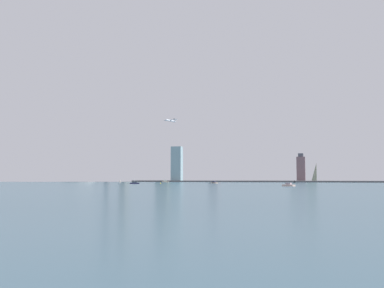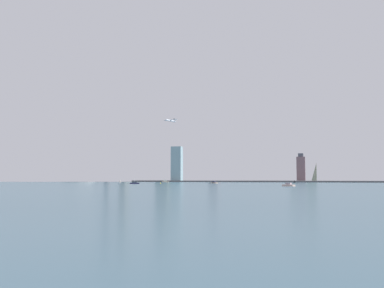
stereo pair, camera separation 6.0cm
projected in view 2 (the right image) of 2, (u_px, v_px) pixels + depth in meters
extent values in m
plane|color=#3F6275|center=(47.00, 187.00, 476.38)|extent=(6000.00, 6000.00, 0.00)
cube|color=slate|center=(189.00, 181.00, 999.76)|extent=(866.24, 78.46, 3.15)
cylinder|color=gray|center=(108.00, 143.00, 1056.21)|extent=(14.60, 14.60, 192.75)
ellipsoid|color=slate|center=(108.00, 105.00, 1063.87)|extent=(43.82, 43.82, 15.06)
torus|color=gray|center=(108.00, 107.00, 1063.45)|extent=(40.26, 40.26, 3.01)
cone|color=silver|center=(109.00, 84.00, 1068.28)|extent=(7.30, 7.30, 96.03)
cylinder|color=gray|center=(80.00, 180.00, 1095.61)|extent=(95.80, 95.80, 9.21)
ellipsoid|color=silver|center=(80.00, 178.00, 1095.97)|extent=(91.01, 91.01, 65.48)
cube|color=#84A9B3|center=(177.00, 164.00, 993.39)|extent=(24.65, 18.22, 83.24)
cube|color=slate|center=(301.00, 169.00, 967.43)|extent=(19.25, 21.10, 57.60)
cube|color=#505460|center=(301.00, 155.00, 970.04)|extent=(11.55, 12.66, 8.05)
cube|color=slate|center=(162.00, 155.00, 1047.86)|extent=(25.78, 27.06, 131.41)
cube|color=#624E5F|center=(162.00, 128.00, 1053.34)|extent=(15.47, 16.23, 6.57)
cube|color=slate|center=(125.00, 148.00, 1111.92)|extent=(16.74, 24.47, 176.06)
cylinder|color=#4C4C51|center=(125.00, 113.00, 1119.33)|extent=(1.60, 1.60, 10.30)
cube|color=#AEB79B|center=(175.00, 159.00, 1034.25)|extent=(21.28, 22.44, 111.12)
cube|color=#A6A195|center=(177.00, 162.00, 1079.26)|extent=(17.17, 16.50, 97.68)
cube|color=#645168|center=(177.00, 141.00, 1083.55)|extent=(10.30, 9.90, 10.46)
cube|color=#A4A691|center=(294.00, 168.00, 1017.58)|extent=(18.63, 18.23, 67.56)
cube|color=#515E6D|center=(293.00, 151.00, 1020.72)|extent=(11.18, 10.94, 11.42)
cube|color=#9EA384|center=(311.00, 164.00, 1010.40)|extent=(24.22, 14.88, 86.44)
cube|color=#515362|center=(311.00, 144.00, 1014.17)|extent=(14.53, 8.93, 8.67)
cube|color=slate|center=(214.00, 166.00, 1045.33)|extent=(23.20, 25.88, 75.19)
cube|color=#141333|center=(135.00, 183.00, 680.08)|extent=(14.58, 12.28, 1.84)
cube|color=#32404D|center=(135.00, 182.00, 680.22)|extent=(7.06, 6.27, 1.66)
cylinder|color=silver|center=(135.00, 180.00, 680.47)|extent=(0.24, 0.24, 4.80)
cube|color=beige|center=(165.00, 182.00, 922.18)|extent=(16.41, 11.30, 1.78)
cube|color=silver|center=(165.00, 181.00, 922.37)|extent=(7.80, 6.30, 2.96)
cylinder|color=silver|center=(165.00, 179.00, 922.70)|extent=(0.24, 0.24, 5.46)
cube|color=beige|center=(289.00, 185.00, 490.66)|extent=(15.69, 13.54, 2.04)
cube|color=#A597A5|center=(289.00, 184.00, 490.83)|extent=(7.65, 6.95, 2.23)
cube|color=white|center=(120.00, 182.00, 813.13)|extent=(10.07, 12.91, 1.31)
cube|color=silver|center=(120.00, 181.00, 813.27)|extent=(5.17, 6.17, 2.42)
cylinder|color=silver|center=(120.00, 180.00, 813.51)|extent=(0.24, 0.24, 3.60)
cube|color=beige|center=(214.00, 183.00, 732.38)|extent=(15.66, 14.40, 1.46)
cube|color=#2D2F49|center=(214.00, 182.00, 732.53)|extent=(7.80, 7.42, 2.34)
cube|color=#162632|center=(294.00, 182.00, 815.72)|extent=(3.82, 7.39, 1.60)
cube|color=#3D3436|center=(294.00, 181.00, 815.90)|extent=(2.25, 3.39, 2.84)
cone|color=yellow|center=(160.00, 183.00, 705.02)|extent=(1.97, 1.97, 1.88)
cylinder|color=silver|center=(171.00, 121.00, 940.25)|extent=(13.06, 31.25, 3.60)
sphere|color=silver|center=(166.00, 120.00, 927.24)|extent=(3.60, 3.60, 3.60)
cube|color=silver|center=(171.00, 120.00, 940.38)|extent=(35.89, 15.09, 0.50)
cube|color=silver|center=(174.00, 121.00, 951.22)|extent=(13.01, 6.70, 0.40)
cube|color=#2D333D|center=(174.00, 119.00, 951.52)|extent=(1.38, 2.98, 5.00)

